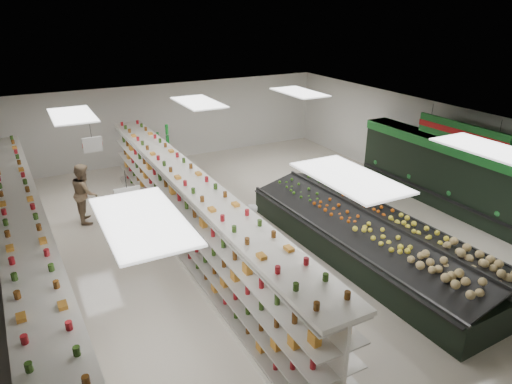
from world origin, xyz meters
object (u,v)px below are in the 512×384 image
gondola_left (28,255)px  shopper_background (85,193)px  produce_island (372,236)px  shopper_main (250,233)px  soda_endcap (153,152)px  gondola_center (191,219)px

gondola_left → shopper_background: bearing=60.8°
gondola_left → shopper_background: 3.82m
produce_island → shopper_main: size_ratio=4.90×
shopper_main → shopper_background: 5.59m
produce_island → shopper_main: 3.25m
gondola_left → shopper_main: 5.20m
gondola_left → soda_endcap: 8.14m
gondola_left → produce_island: 8.42m
gondola_left → shopper_main: size_ratio=7.86×
gondola_left → produce_island: gondola_left is taller
gondola_left → produce_island: size_ratio=1.60×
shopper_main → produce_island: bearing=126.6°
produce_island → shopper_background: 8.54m
shopper_main → soda_endcap: bearing=-118.8°
produce_island → gondola_center: bearing=152.0°
gondola_left → gondola_center: size_ratio=0.99×
gondola_left → shopper_main: bearing=-14.1°
soda_endcap → gondola_left: bearing=-125.6°
soda_endcap → shopper_background: (-3.02, -3.21, 0.07)m
produce_island → shopper_main: shopper_main is taller
produce_island → soda_endcap: 9.49m
gondola_left → soda_endcap: (4.74, 6.61, -0.15)m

